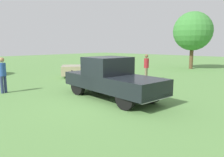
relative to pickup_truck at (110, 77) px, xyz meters
The scene contains 6 objects.
ground_plane 1.24m from the pickup_truck, 81.18° to the right, with size 80.00×80.00×0.00m, color #5B8C47.
pickup_truck is the anchor object (origin of this frame).
sedan_near 6.73m from the pickup_truck, 145.54° to the left, with size 3.98×4.37×1.45m.
person_bystander 5.38m from the pickup_truck, 147.71° to the right, with size 0.41×0.41×1.76m.
person_visitor 5.41m from the pickup_truck, 107.14° to the left, with size 0.41×0.41×1.74m.
tree_back_left 14.58m from the pickup_truck, 99.58° to the left, with size 3.73×3.73×5.54m.
Camera 1 is at (6.45, -6.09, 2.38)m, focal length 34.71 mm.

